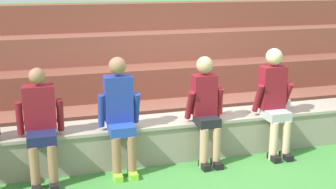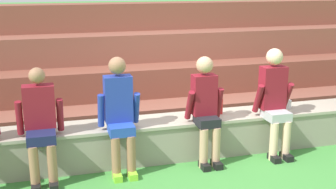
{
  "view_description": "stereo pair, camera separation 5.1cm",
  "coord_description": "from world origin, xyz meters",
  "px_view_note": "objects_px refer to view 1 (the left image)",
  "views": [
    {
      "loc": [
        -2.12,
        -5.13,
        2.39
      ],
      "look_at": [
        -0.53,
        0.27,
        0.88
      ],
      "focal_mm": 47.04,
      "sensor_mm": 36.0,
      "label": 1
    },
    {
      "loc": [
        -2.07,
        -5.14,
        2.39
      ],
      "look_at": [
        -0.53,
        0.27,
        0.88
      ],
      "focal_mm": 47.04,
      "sensor_mm": 36.0,
      "label": 2
    }
  ],
  "objects_px": {
    "person_center": "(120,112)",
    "person_right_of_center": "(206,107)",
    "person_left_of_center": "(41,123)",
    "person_far_right": "(274,99)",
    "plastic_cup_middle": "(288,104)",
    "water_bottle_mid_right": "(220,106)"
  },
  "relations": [
    {
      "from": "person_center",
      "to": "person_right_of_center",
      "type": "distance_m",
      "value": 1.12
    },
    {
      "from": "person_left_of_center",
      "to": "person_far_right",
      "type": "relative_size",
      "value": 0.93
    },
    {
      "from": "person_center",
      "to": "person_far_right",
      "type": "relative_size",
      "value": 0.99
    },
    {
      "from": "plastic_cup_middle",
      "to": "person_right_of_center",
      "type": "bearing_deg",
      "value": -167.09
    },
    {
      "from": "person_far_right",
      "to": "plastic_cup_middle",
      "type": "relative_size",
      "value": 12.04
    },
    {
      "from": "person_right_of_center",
      "to": "water_bottle_mid_right",
      "type": "height_order",
      "value": "person_right_of_center"
    },
    {
      "from": "person_center",
      "to": "person_far_right",
      "type": "height_order",
      "value": "person_far_right"
    },
    {
      "from": "person_left_of_center",
      "to": "plastic_cup_middle",
      "type": "relative_size",
      "value": 11.23
    },
    {
      "from": "person_left_of_center",
      "to": "person_right_of_center",
      "type": "xyz_separation_m",
      "value": [
        2.06,
        -0.02,
        0.03
      ]
    },
    {
      "from": "plastic_cup_middle",
      "to": "water_bottle_mid_right",
      "type": "bearing_deg",
      "value": 178.6
    },
    {
      "from": "person_left_of_center",
      "to": "person_far_right",
      "type": "bearing_deg",
      "value": -0.46
    },
    {
      "from": "person_left_of_center",
      "to": "person_center",
      "type": "bearing_deg",
      "value": 0.08
    },
    {
      "from": "person_center",
      "to": "plastic_cup_middle",
      "type": "xyz_separation_m",
      "value": [
        2.53,
        0.3,
        -0.19
      ]
    },
    {
      "from": "person_center",
      "to": "person_left_of_center",
      "type": "bearing_deg",
      "value": -179.92
    },
    {
      "from": "person_right_of_center",
      "to": "person_far_right",
      "type": "xyz_separation_m",
      "value": [
        0.99,
        0.0,
        0.03
      ]
    },
    {
      "from": "person_far_right",
      "to": "plastic_cup_middle",
      "type": "xyz_separation_m",
      "value": [
        0.41,
        0.32,
        -0.2
      ]
    },
    {
      "from": "person_center",
      "to": "water_bottle_mid_right",
      "type": "distance_m",
      "value": 1.51
    },
    {
      "from": "person_center",
      "to": "plastic_cup_middle",
      "type": "height_order",
      "value": "person_center"
    },
    {
      "from": "person_left_of_center",
      "to": "water_bottle_mid_right",
      "type": "height_order",
      "value": "person_left_of_center"
    },
    {
      "from": "person_far_right",
      "to": "person_left_of_center",
      "type": "bearing_deg",
      "value": 179.54
    },
    {
      "from": "person_right_of_center",
      "to": "water_bottle_mid_right",
      "type": "distance_m",
      "value": 0.51
    },
    {
      "from": "person_left_of_center",
      "to": "person_far_right",
      "type": "distance_m",
      "value": 3.06
    }
  ]
}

